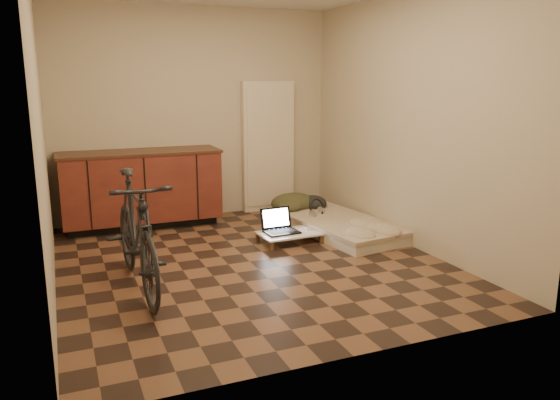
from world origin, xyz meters
name	(u,v)px	position (x,y,z in m)	size (l,w,h in m)	color
room_shell	(248,127)	(0.00, 0.00, 1.30)	(3.50, 4.00, 2.60)	brown
cabinets	(141,188)	(-0.75, 1.70, 0.47)	(1.84, 0.62, 0.91)	black
appliance_panel	(268,147)	(0.95, 1.94, 0.85)	(0.70, 0.10, 1.70)	#F4DCC1
bicycle	(136,227)	(-1.10, -0.33, 0.55)	(0.50, 1.68, 1.09)	black
futon	(338,225)	(1.30, 0.63, 0.08)	(1.07, 1.85, 0.15)	beige
clothing_pile	(299,197)	(1.14, 1.37, 0.27)	(0.61, 0.51, 0.25)	#34351F
headphones	(317,207)	(1.16, 0.88, 0.24)	(0.26, 0.24, 0.18)	black
lap_desk	(289,234)	(0.61, 0.44, 0.09)	(0.67, 0.45, 0.11)	brown
laptop	(280,227)	(0.53, 0.52, 0.16)	(0.37, 0.33, 0.24)	black
mouse	(306,228)	(0.83, 0.47, 0.12)	(0.05, 0.09, 0.03)	white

